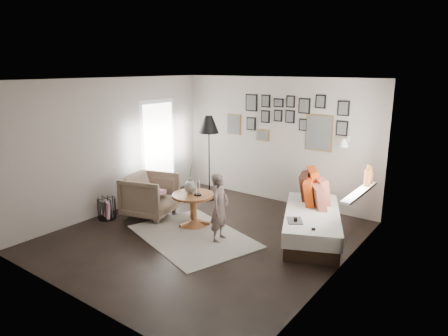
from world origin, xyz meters
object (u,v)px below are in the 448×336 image
Objects in this scene: armchair at (150,195)px; child at (219,208)px; magazine_basket at (107,208)px; vase at (190,184)px; pedestal_table at (193,211)px; floor_lamp at (209,128)px; demijohn_large at (295,237)px; daybed at (314,218)px; demijohn_small at (312,247)px.

armchair is 1.76m from child.
vase is at bearing 26.76° from magazine_basket.
pedestal_table is 0.49m from vase.
magazine_basket is 0.35× the size of child.
armchair is at bearing -101.41° from floor_lamp.
floor_lamp is at bearing 114.73° from vase.
floor_lamp is 3.38× the size of demijohn_large.
daybed is 3.82m from magazine_basket.
vase reaches higher than magazine_basket.
magazine_basket is 3.89m from demijohn_small.
demijohn_large is (2.62, -1.18, -1.36)m from floor_lamp.
vase is 0.30× the size of floor_lamp.
daybed is 4.08× the size of demijohn_large.
demijohn_small is at bearing 0.52° from vase.
demijohn_large reaches higher than magazine_basket.
pedestal_table is at bearing -14.04° from vase.
pedestal_table is 1.99m from floor_lamp.
vase is at bearing -179.48° from demijohn_small.
floor_lamp is 1.59× the size of child.
magazine_basket is (-0.84, -2.06, -1.36)m from floor_lamp.
magazine_basket is at bearing -179.71° from daybed.
armchair is at bearing -174.68° from demijohn_large.
demijohn_small is (2.28, 0.04, -0.09)m from pedestal_table.
daybed is 0.71m from demijohn_large.
pedestal_table is at bearing -178.96° from demijohn_small.
daybed is 1.63m from child.
vase is at bearing 62.04° from child.
vase reaches higher than daybed.
floor_lamp is 2.37m from child.
pedestal_table is at bearing 179.78° from daybed.
daybed is 1.92× the size of child.
demijohn_large is (2.01, 0.14, -0.55)m from vase.
child is at bearing 11.58° from magazine_basket.
armchair is at bearing 47.58° from magazine_basket.
armchair is 2.19× the size of magazine_basket.
vase reaches higher than pedestal_table.
pedestal_table reaches higher than demijohn_small.
magazine_basket is (-1.53, -0.71, -0.07)m from pedestal_table.
daybed is 2.96m from floor_lamp.
demijohn_small is (3.82, 0.75, -0.02)m from magazine_basket.
child is (1.46, -1.58, -0.99)m from floor_lamp.
magazine_basket is at bearing -112.33° from floor_lamp.
magazine_basket is at bearing -155.06° from pedestal_table.
child is at bearing -169.41° from demijohn_small.
demijohn_large is at bearing 14.16° from magazine_basket.
daybed is at bearing -87.14° from armchair.
vase is 0.25× the size of daybed.
daybed is at bearing 22.47° from vase.
armchair is 1.66× the size of demijohn_large.
daybed is (1.95, 0.86, 0.04)m from pedestal_table.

